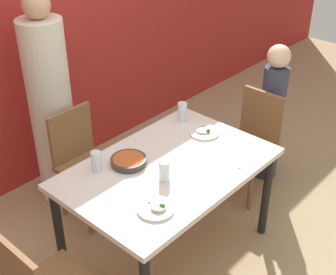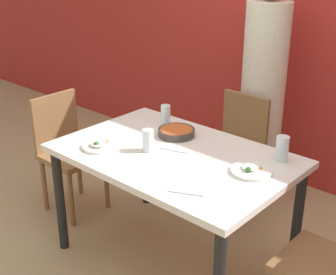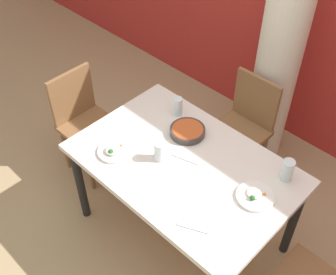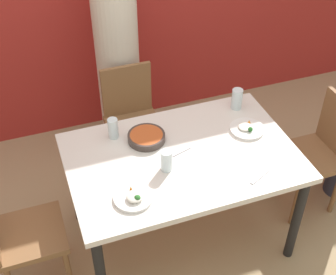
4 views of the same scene
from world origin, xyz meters
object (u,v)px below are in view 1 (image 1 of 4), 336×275
chair_adult_spot (83,160)px  chair_child_spot (252,140)px  glass_water_tall (164,171)px  person_adult (51,111)px  person_child (272,116)px  bowl_curry (129,161)px  plate_rice_adult (204,132)px

chair_adult_spot → chair_child_spot: size_ratio=1.00×
chair_child_spot → glass_water_tall: (-1.16, -0.08, 0.34)m
person_adult → person_child: person_adult is taller
bowl_curry → chair_child_spot: bearing=-9.9°
chair_child_spot → person_child: bearing=90.0°
bowl_curry → person_child: bearing=-8.1°
plate_rice_adult → glass_water_tall: glass_water_tall is taller
person_adult → bowl_curry: 0.93m
chair_child_spot → plate_rice_adult: bearing=-98.7°
person_child → plate_rice_adult: person_child is taller
plate_rice_adult → person_child: bearing=-5.8°
chair_adult_spot → person_adult: person_adult is taller
chair_child_spot → bowl_curry: (-1.19, 0.21, 0.30)m
person_adult → glass_water_tall: bearing=-91.7°
chair_adult_spot → glass_water_tall: bearing=-92.4°
chair_child_spot → bowl_curry: bearing=-99.9°
chair_adult_spot → bowl_curry: size_ratio=3.75×
chair_adult_spot → person_adult: bearing=90.0°
chair_child_spot → chair_adult_spot: bearing=-125.3°
person_child → glass_water_tall: size_ratio=9.13×
bowl_curry → plate_rice_adult: size_ratio=1.05×
glass_water_tall → person_child: bearing=3.3°
person_adult → bowl_curry: (-0.07, -0.93, -0.02)m
person_child → glass_water_tall: person_child is taller
chair_adult_spot → person_child: (1.40, -0.80, 0.11)m
plate_rice_adult → person_adult: bearing=118.5°
chair_adult_spot → glass_water_tall: (-0.04, -0.88, 0.34)m
plate_rice_adult → bowl_curry: bearing=169.1°
person_child → chair_adult_spot: bearing=150.4°
glass_water_tall → chair_child_spot: bearing=4.1°
person_adult → plate_rice_adult: size_ratio=7.71×
glass_water_tall → bowl_curry: bearing=95.8°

